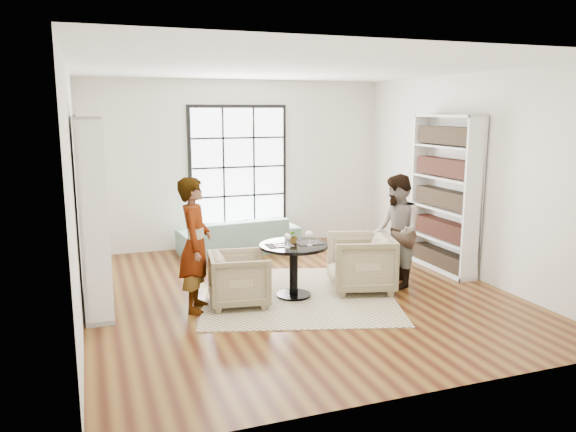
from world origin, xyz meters
name	(u,v)px	position (x,y,z in m)	size (l,w,h in m)	color
ground	(296,292)	(0.00, 0.00, 0.00)	(6.00, 6.00, 0.00)	brown
room_shell	(283,196)	(0.00, 0.54, 1.26)	(6.00, 6.01, 6.00)	silver
rug	(299,294)	(0.00, -0.11, 0.01)	(2.50, 2.50, 0.01)	beige
pedestal_table	(294,259)	(-0.09, -0.16, 0.53)	(0.91, 0.91, 0.72)	black
sofa	(239,235)	(-0.15, 2.45, 0.30)	(2.08, 0.81, 0.61)	#739A95
armchair_left	(239,279)	(-0.85, -0.20, 0.34)	(0.73, 0.75, 0.68)	#C0B289
armchair_right	(361,263)	(0.88, -0.20, 0.39)	(0.84, 0.86, 0.78)	tan
person_left	(195,245)	(-1.40, -0.20, 0.84)	(0.61, 0.40, 1.67)	gray
person_right	(397,231)	(1.43, -0.20, 0.80)	(0.77, 0.60, 1.59)	gray
placemat_left	(280,245)	(-0.29, -0.15, 0.73)	(0.34, 0.26, 0.01)	black
placemat_right	(309,243)	(0.13, -0.16, 0.73)	(0.34, 0.26, 0.01)	black
cutlery_left	(280,245)	(-0.29, -0.15, 0.73)	(0.14, 0.22, 0.01)	silver
cutlery_right	(309,242)	(0.13, -0.16, 0.73)	(0.14, 0.22, 0.01)	silver
wine_glass_left	(288,237)	(-0.23, -0.30, 0.86)	(0.09, 0.09, 0.19)	silver
wine_glass_right	(310,235)	(0.08, -0.29, 0.86)	(0.09, 0.09, 0.20)	silver
flower_centerpiece	(294,236)	(-0.06, -0.09, 0.82)	(0.17, 0.15, 0.19)	gray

